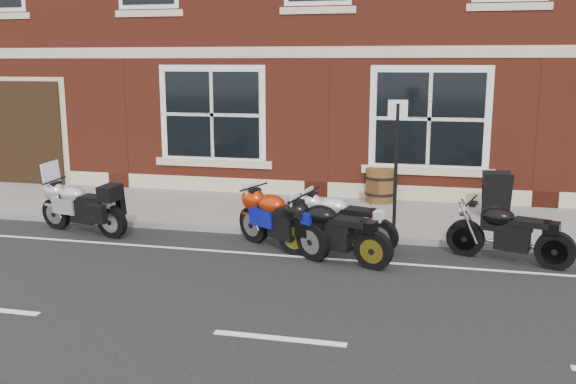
# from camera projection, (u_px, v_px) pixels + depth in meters

# --- Properties ---
(ground) EXTENTS (80.00, 80.00, 0.00)m
(ground) POSITION_uv_depth(u_px,v_px,m) (324.00, 262.00, 10.39)
(ground) COLOR black
(ground) RESTS_ON ground
(sidewalk) EXTENTS (30.00, 3.00, 0.12)m
(sidewalk) POSITION_uv_depth(u_px,v_px,m) (350.00, 216.00, 13.24)
(sidewalk) COLOR slate
(sidewalk) RESTS_ON ground
(kerb) EXTENTS (30.00, 0.16, 0.12)m
(kerb) POSITION_uv_depth(u_px,v_px,m) (338.00, 236.00, 11.73)
(kerb) COLOR slate
(kerb) RESTS_ON ground
(moto_touring_silver) EXTENTS (2.00, 0.68, 1.34)m
(moto_touring_silver) POSITION_uv_depth(u_px,v_px,m) (81.00, 205.00, 12.10)
(moto_touring_silver) COLOR black
(moto_touring_silver) RESTS_ON ground
(moto_sport_red) EXTENTS (1.87, 1.31, 0.97)m
(moto_sport_red) POSITION_uv_depth(u_px,v_px,m) (282.00, 219.00, 10.96)
(moto_sport_red) COLOR black
(moto_sport_red) RESTS_ON ground
(moto_sport_black) EXTENTS (1.99, 0.81, 0.93)m
(moto_sport_black) POSITION_uv_depth(u_px,v_px,m) (332.00, 229.00, 10.36)
(moto_sport_black) COLOR black
(moto_sport_black) RESTS_ON ground
(moto_sport_silver) EXTENTS (1.94, 0.72, 0.90)m
(moto_sport_silver) POSITION_uv_depth(u_px,v_px,m) (342.00, 219.00, 11.14)
(moto_sport_silver) COLOR black
(moto_sport_silver) RESTS_ON ground
(moto_naked_black) EXTENTS (1.97, 0.76, 0.91)m
(moto_naked_black) POSITION_uv_depth(u_px,v_px,m) (507.00, 230.00, 10.33)
(moto_naked_black) COLOR black
(moto_naked_black) RESTS_ON ground
(a_board_sign) EXTENTS (0.59, 0.43, 0.92)m
(a_board_sign) POSITION_uv_depth(u_px,v_px,m) (497.00, 195.00, 12.83)
(a_board_sign) COLOR black
(a_board_sign) RESTS_ON sidewalk
(barrel_planter) EXTENTS (0.67, 0.67, 0.75)m
(barrel_planter) POSITION_uv_depth(u_px,v_px,m) (380.00, 185.00, 14.27)
(barrel_planter) COLOR #512815
(barrel_planter) RESTS_ON sidewalk
(parking_sign) EXTENTS (0.34, 0.08, 2.42)m
(parking_sign) POSITION_uv_depth(u_px,v_px,m) (396.00, 158.00, 11.34)
(parking_sign) COLOR black
(parking_sign) RESTS_ON sidewalk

